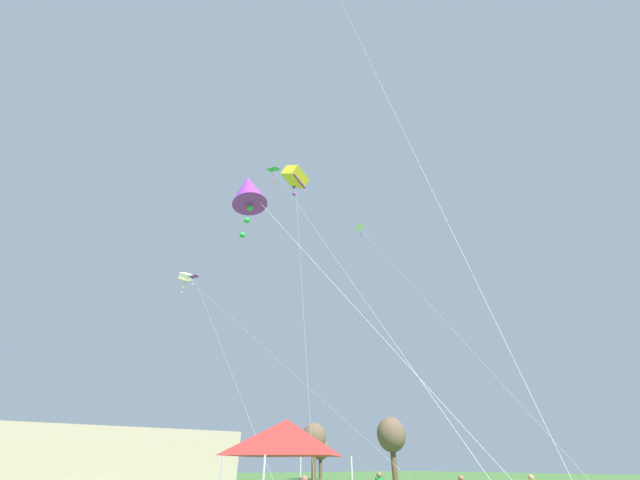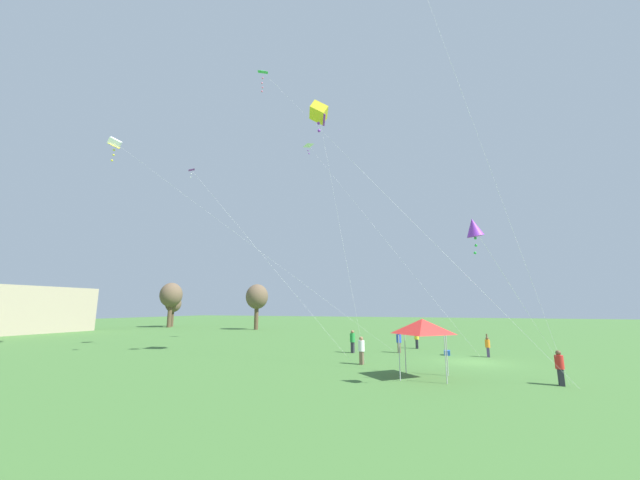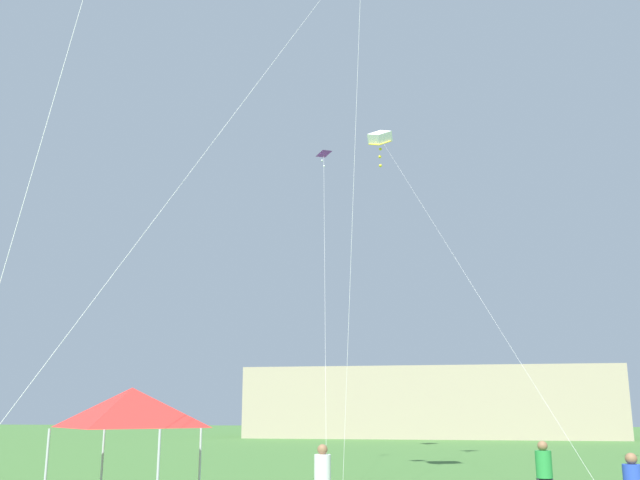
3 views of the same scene
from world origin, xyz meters
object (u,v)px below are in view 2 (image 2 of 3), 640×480
object	(u,v)px
person_blue_shirt	(399,341)
cooler_box	(447,353)
festival_tent	(422,326)
kite_white_box_5	(115,143)
kite_green_delta_6	(264,74)
kite_purple_diamond_3	(474,228)
person_white_shirt	(361,349)
kite_white_delta_4	(309,147)
kite_purple_delta_2	(195,174)
person_green_shirt	(353,341)
person_orange_shirt	(488,346)
person_yellow_shirt	(417,338)
person_red_shirt	(560,367)
kite_yellow_box_0	(319,113)

from	to	relation	value
person_blue_shirt	cooler_box	bearing A→B (deg)	-142.61
festival_tent	kite_white_box_5	world-z (taller)	kite_white_box_5
festival_tent	kite_green_delta_6	xyz separation A→B (m)	(4.95, 13.26, 21.93)
kite_purple_diamond_3	kite_green_delta_6	bearing A→B (deg)	64.12
person_white_shirt	kite_white_delta_4	size ratio (longest dim) A/B	0.08
kite_green_delta_6	kite_white_box_5	bearing A→B (deg)	98.91
kite_white_box_5	kite_green_delta_6	distance (m)	15.99
kite_purple_delta_2	kite_green_delta_6	xyz separation A→B (m)	(3.95, -3.64, 10.56)
person_white_shirt	kite_purple_diamond_3	world-z (taller)	kite_purple_diamond_3
person_green_shirt	kite_green_delta_6	distance (m)	24.88
person_orange_shirt	kite_white_delta_4	xyz separation A→B (m)	(4.55, 16.48, 20.78)
person_yellow_shirt	kite_purple_diamond_3	bearing A→B (deg)	-159.92
cooler_box	person_orange_shirt	xyz separation A→B (m)	(-0.09, -2.91, 0.64)
person_blue_shirt	person_red_shirt	world-z (taller)	person_blue_shirt
person_green_shirt	kite_white_box_5	bearing A→B (deg)	-52.09
kite_purple_delta_2	kite_purple_diamond_3	size ratio (longest dim) A/B	1.87
person_white_shirt	kite_purple_delta_2	size ratio (longest dim) A/B	0.12
kite_white_delta_4	kite_white_box_5	distance (m)	19.63
kite_purple_diamond_3	kite_green_delta_6	world-z (taller)	kite_green_delta_6
person_orange_shirt	kite_purple_delta_2	xyz separation A→B (m)	(-8.94, 20.66, 13.19)
person_red_shirt	kite_white_delta_4	world-z (taller)	kite_white_delta_4
cooler_box	kite_purple_delta_2	bearing A→B (deg)	116.99
kite_purple_diamond_3	kite_white_delta_4	xyz separation A→B (m)	(17.32, 15.49, 14.32)
person_orange_shirt	kite_purple_diamond_3	distance (m)	14.35
person_green_shirt	person_red_shirt	xyz separation A→B (m)	(-8.42, -12.62, -0.10)
cooler_box	person_yellow_shirt	distance (m)	4.67
cooler_box	person_orange_shirt	distance (m)	2.98
festival_tent	person_yellow_shirt	size ratio (longest dim) A/B	1.79
person_green_shirt	kite_purple_diamond_3	distance (m)	16.10
cooler_box	person_red_shirt	bearing A→B (deg)	-150.92
cooler_box	kite_white_delta_4	bearing A→B (deg)	71.82
kite_purple_diamond_3	cooler_box	bearing A→B (deg)	8.51
person_green_shirt	kite_green_delta_6	bearing A→B (deg)	-38.68
person_orange_shirt	kite_yellow_box_0	bearing A→B (deg)	-56.98
kite_white_delta_4	person_yellow_shirt	bearing A→B (deg)	-93.58
kite_yellow_box_0	person_orange_shirt	bearing A→B (deg)	-62.64
person_yellow_shirt	person_white_shirt	xyz separation A→B (m)	(-10.58, 2.44, 0.03)
kite_purple_delta_2	person_blue_shirt	bearing A→B (deg)	-56.70
kite_white_delta_4	kite_purple_diamond_3	bearing A→B (deg)	-138.19
person_orange_shirt	person_red_shirt	bearing A→B (deg)	20.09
kite_white_delta_4	kite_green_delta_6	bearing A→B (deg)	176.73
person_blue_shirt	kite_white_delta_4	size ratio (longest dim) A/B	0.08
person_blue_shirt	kite_purple_delta_2	size ratio (longest dim) A/B	0.12
kite_green_delta_6	person_yellow_shirt	bearing A→B (deg)	-52.30
person_blue_shirt	kite_yellow_box_0	world-z (taller)	kite_yellow_box_0
person_white_shirt	kite_yellow_box_0	bearing A→B (deg)	141.53
person_blue_shirt	person_yellow_shirt	size ratio (longest dim) A/B	1.00
cooler_box	kite_purple_delta_2	size ratio (longest dim) A/B	0.05
festival_tent	person_green_shirt	world-z (taller)	festival_tent
person_red_shirt	person_white_shirt	size ratio (longest dim) A/B	0.92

